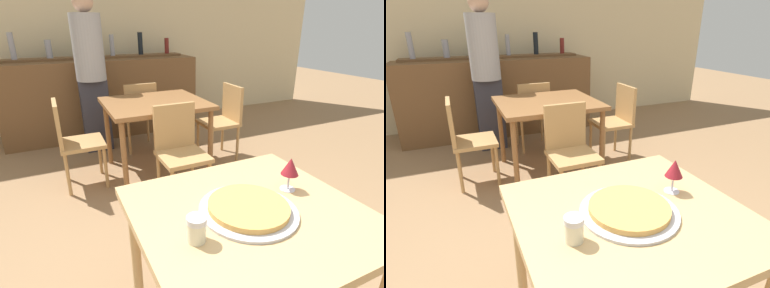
# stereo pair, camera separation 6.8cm
# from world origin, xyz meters

# --- Properties ---
(wall_back) EXTENTS (8.00, 0.05, 2.80)m
(wall_back) POSITION_xyz_m (0.00, 3.97, 1.40)
(wall_back) COLOR beige
(wall_back) RESTS_ON ground_plane
(dining_table_near) EXTENTS (0.93, 0.87, 0.77)m
(dining_table_near) POSITION_xyz_m (0.00, 0.00, 0.68)
(dining_table_near) COLOR tan
(dining_table_near) RESTS_ON ground_plane
(dining_table_far) EXTENTS (0.99, 0.89, 0.76)m
(dining_table_far) POSITION_xyz_m (0.27, 2.00, 0.68)
(dining_table_far) COLOR brown
(dining_table_far) RESTS_ON ground_plane
(bar_counter) EXTENTS (2.60, 0.56, 1.05)m
(bar_counter) POSITION_xyz_m (0.00, 3.46, 0.53)
(bar_counter) COLOR brown
(bar_counter) RESTS_ON ground_plane
(bar_back_shelf) EXTENTS (2.39, 0.24, 0.35)m
(bar_back_shelf) POSITION_xyz_m (-0.03, 3.60, 1.12)
(bar_back_shelf) COLOR brown
(bar_back_shelf) RESTS_ON bar_counter
(chair_far_side_front) EXTENTS (0.40, 0.40, 0.85)m
(chair_far_side_front) POSITION_xyz_m (0.27, 1.38, 0.50)
(chair_far_side_front) COLOR tan
(chair_far_side_front) RESTS_ON ground_plane
(chair_far_side_back) EXTENTS (0.40, 0.40, 0.85)m
(chair_far_side_back) POSITION_xyz_m (0.27, 2.62, 0.50)
(chair_far_side_back) COLOR tan
(chair_far_side_back) RESTS_ON ground_plane
(chair_far_side_left) EXTENTS (0.40, 0.40, 0.85)m
(chair_far_side_left) POSITION_xyz_m (-0.56, 2.00, 0.50)
(chair_far_side_left) COLOR tan
(chair_far_side_left) RESTS_ON ground_plane
(chair_far_side_right) EXTENTS (0.40, 0.40, 0.85)m
(chair_far_side_right) POSITION_xyz_m (1.09, 2.00, 0.50)
(chair_far_side_right) COLOR tan
(chair_far_side_right) RESTS_ON ground_plane
(pizza_tray) EXTENTS (0.40, 0.40, 0.04)m
(pizza_tray) POSITION_xyz_m (-0.01, 0.00, 0.79)
(pizza_tray) COLOR #B7B7BC
(pizza_tray) RESTS_ON dining_table_near
(cheese_shaker) EXTENTS (0.07, 0.07, 0.10)m
(cheese_shaker) POSITION_xyz_m (-0.28, -0.07, 0.82)
(cheese_shaker) COLOR beige
(cheese_shaker) RESTS_ON dining_table_near
(person_standing) EXTENTS (0.34, 0.34, 1.83)m
(person_standing) POSITION_xyz_m (-0.21, 2.88, 1.00)
(person_standing) COLOR #2D2D38
(person_standing) RESTS_ON ground_plane
(wine_glass) EXTENTS (0.08, 0.08, 0.16)m
(wine_glass) POSITION_xyz_m (0.26, 0.07, 0.88)
(wine_glass) COLOR silver
(wine_glass) RESTS_ON dining_table_near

